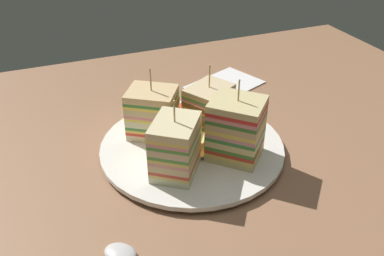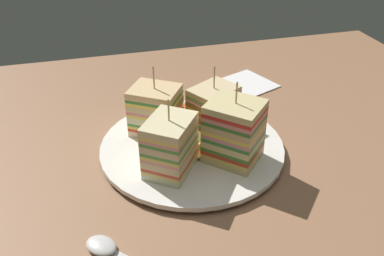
{
  "view_description": "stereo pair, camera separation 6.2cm",
  "coord_description": "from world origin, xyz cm",
  "px_view_note": "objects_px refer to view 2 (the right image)",
  "views": [
    {
      "loc": [
        19.6,
        48.9,
        37.92
      ],
      "look_at": [
        0.0,
        0.0,
        4.35
      ],
      "focal_mm": 38.57,
      "sensor_mm": 36.0,
      "label": 1
    },
    {
      "loc": [
        13.69,
        50.88,
        37.92
      ],
      "look_at": [
        0.0,
        0.0,
        4.35
      ],
      "focal_mm": 38.57,
      "sensor_mm": 36.0,
      "label": 2
    }
  ],
  "objects_px": {
    "sandwich_wedge_1": "(156,110)",
    "spoon": "(112,251)",
    "chip_pile": "(193,143)",
    "sandwich_wedge_3": "(234,132)",
    "sandwich_wedge_2": "(170,146)",
    "napkin": "(238,86)",
    "plate": "(192,147)",
    "sandwich_wedge_0": "(213,107)"
  },
  "relations": [
    {
      "from": "sandwich_wedge_3",
      "to": "napkin",
      "type": "xyz_separation_m",
      "value": [
        -0.1,
        -0.24,
        -0.06
      ]
    },
    {
      "from": "sandwich_wedge_3",
      "to": "chip_pile",
      "type": "relative_size",
      "value": 1.71
    },
    {
      "from": "sandwich_wedge_0",
      "to": "chip_pile",
      "type": "relative_size",
      "value": 1.45
    },
    {
      "from": "sandwich_wedge_2",
      "to": "sandwich_wedge_3",
      "type": "height_order",
      "value": "sandwich_wedge_3"
    },
    {
      "from": "spoon",
      "to": "sandwich_wedge_1",
      "type": "bearing_deg",
      "value": -68.32
    },
    {
      "from": "plate",
      "to": "sandwich_wedge_2",
      "type": "relative_size",
      "value": 2.51
    },
    {
      "from": "sandwich_wedge_2",
      "to": "napkin",
      "type": "relative_size",
      "value": 0.79
    },
    {
      "from": "sandwich_wedge_1",
      "to": "sandwich_wedge_2",
      "type": "bearing_deg",
      "value": -56.95
    },
    {
      "from": "chip_pile",
      "to": "napkin",
      "type": "distance_m",
      "value": 0.25
    },
    {
      "from": "sandwich_wedge_0",
      "to": "spoon",
      "type": "relative_size",
      "value": 0.92
    },
    {
      "from": "sandwich_wedge_1",
      "to": "spoon",
      "type": "height_order",
      "value": "sandwich_wedge_1"
    },
    {
      "from": "plate",
      "to": "sandwich_wedge_3",
      "type": "bearing_deg",
      "value": 134.49
    },
    {
      "from": "sandwich_wedge_2",
      "to": "napkin",
      "type": "xyz_separation_m",
      "value": [
        -0.19,
        -0.24,
        -0.05
      ]
    },
    {
      "from": "sandwich_wedge_1",
      "to": "sandwich_wedge_2",
      "type": "distance_m",
      "value": 0.1
    },
    {
      "from": "sandwich_wedge_1",
      "to": "spoon",
      "type": "bearing_deg",
      "value": -80.43
    },
    {
      "from": "chip_pile",
      "to": "spoon",
      "type": "distance_m",
      "value": 0.21
    },
    {
      "from": "chip_pile",
      "to": "napkin",
      "type": "xyz_separation_m",
      "value": [
        -0.15,
        -0.2,
        -0.02
      ]
    },
    {
      "from": "sandwich_wedge_0",
      "to": "napkin",
      "type": "bearing_deg",
      "value": -155.39
    },
    {
      "from": "napkin",
      "to": "plate",
      "type": "bearing_deg",
      "value": 51.98
    },
    {
      "from": "plate",
      "to": "sandwich_wedge_2",
      "type": "xyz_separation_m",
      "value": [
        0.05,
        0.05,
        0.05
      ]
    },
    {
      "from": "sandwich_wedge_2",
      "to": "napkin",
      "type": "distance_m",
      "value": 0.31
    },
    {
      "from": "plate",
      "to": "sandwich_wedge_0",
      "type": "xyz_separation_m",
      "value": [
        -0.05,
        -0.05,
        0.04
      ]
    },
    {
      "from": "sandwich_wedge_1",
      "to": "chip_pile",
      "type": "relative_size",
      "value": 1.58
    },
    {
      "from": "sandwich_wedge_2",
      "to": "sandwich_wedge_1",
      "type": "bearing_deg",
      "value": 35.9
    },
    {
      "from": "spoon",
      "to": "sandwich_wedge_0",
      "type": "bearing_deg",
      "value": -85.81
    },
    {
      "from": "spoon",
      "to": "chip_pile",
      "type": "bearing_deg",
      "value": -86.19
    },
    {
      "from": "sandwich_wedge_0",
      "to": "napkin",
      "type": "distance_m",
      "value": 0.18
    },
    {
      "from": "plate",
      "to": "sandwich_wedge_3",
      "type": "relative_size",
      "value": 2.28
    },
    {
      "from": "plate",
      "to": "sandwich_wedge_1",
      "type": "xyz_separation_m",
      "value": [
        0.05,
        -0.05,
        0.04
      ]
    },
    {
      "from": "sandwich_wedge_2",
      "to": "napkin",
      "type": "bearing_deg",
      "value": -2.84
    },
    {
      "from": "sandwich_wedge_1",
      "to": "sandwich_wedge_2",
      "type": "xyz_separation_m",
      "value": [
        -0.0,
        0.1,
        0.0
      ]
    },
    {
      "from": "chip_pile",
      "to": "plate",
      "type": "bearing_deg",
      "value": -97.32
    },
    {
      "from": "plate",
      "to": "sandwich_wedge_1",
      "type": "height_order",
      "value": "sandwich_wedge_1"
    },
    {
      "from": "plate",
      "to": "spoon",
      "type": "distance_m",
      "value": 0.22
    },
    {
      "from": "plate",
      "to": "spoon",
      "type": "bearing_deg",
      "value": 50.34
    },
    {
      "from": "plate",
      "to": "sandwich_wedge_0",
      "type": "distance_m",
      "value": 0.08
    },
    {
      "from": "sandwich_wedge_3",
      "to": "chip_pile",
      "type": "distance_m",
      "value": 0.07
    },
    {
      "from": "sandwich_wedge_2",
      "to": "spoon",
      "type": "bearing_deg",
      "value": 176.88
    },
    {
      "from": "sandwich_wedge_1",
      "to": "chip_pile",
      "type": "height_order",
      "value": "sandwich_wedge_1"
    },
    {
      "from": "sandwich_wedge_1",
      "to": "sandwich_wedge_3",
      "type": "relative_size",
      "value": 0.92
    },
    {
      "from": "plate",
      "to": "chip_pile",
      "type": "height_order",
      "value": "chip_pile"
    },
    {
      "from": "sandwich_wedge_0",
      "to": "spoon",
      "type": "xyz_separation_m",
      "value": [
        0.19,
        0.22,
        -0.04
      ]
    }
  ]
}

